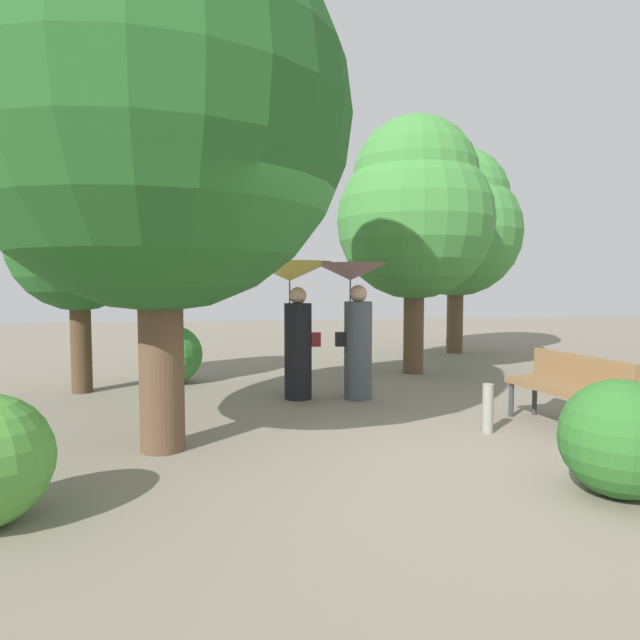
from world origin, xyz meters
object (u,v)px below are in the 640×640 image
at_px(person_left, 293,300).
at_px(path_marker_post, 488,408).
at_px(park_bench, 569,384).
at_px(tree_mid_right, 456,222).
at_px(tree_near_right, 415,208).
at_px(tree_near_left, 78,232).
at_px(person_right, 354,309).
at_px(tree_mid_left, 156,86).

bearing_deg(person_left, path_marker_post, -141.82).
distance_m(park_bench, path_marker_post, 0.99).
bearing_deg(tree_mid_right, tree_near_right, -128.05).
relative_size(tree_near_left, tree_near_right, 0.78).
xyz_separation_m(park_bench, tree_near_right, (-0.30, 3.98, 2.49)).
relative_size(park_bench, tree_mid_right, 0.32).
bearing_deg(path_marker_post, person_left, 130.42).
bearing_deg(path_marker_post, person_right, 116.49).
distance_m(tree_mid_left, path_marker_post, 4.70).
relative_size(park_bench, path_marker_post, 2.85).
xyz_separation_m(person_left, tree_near_left, (-3.05, 1.07, 0.99)).
bearing_deg(person_right, tree_near_right, -42.28).
bearing_deg(tree_mid_left, person_right, 38.34).
height_order(tree_near_left, path_marker_post, tree_near_left).
bearing_deg(path_marker_post, tree_near_left, 146.57).
relative_size(person_right, tree_near_right, 0.41).
xyz_separation_m(person_left, park_bench, (2.80, -2.19, -0.90)).
relative_size(tree_near_left, tree_mid_left, 0.65).
bearing_deg(tree_mid_left, person_left, 52.73).
relative_size(tree_mid_left, path_marker_post, 10.27).
distance_m(park_bench, tree_mid_left, 5.31).
bearing_deg(tree_near_right, park_bench, -85.65).
relative_size(tree_near_left, tree_mid_right, 0.75).
distance_m(person_left, tree_mid_right, 6.55).
distance_m(tree_mid_right, path_marker_post, 7.64).
bearing_deg(path_marker_post, tree_mid_left, 179.10).
relative_size(tree_near_right, tree_mid_left, 0.84).
bearing_deg(tree_mid_left, park_bench, -1.19).
height_order(tree_near_right, tree_mid_right, tree_mid_right).
xyz_separation_m(park_bench, tree_mid_right, (1.74, 6.60, 2.59)).
height_order(person_left, person_right, person_left).
bearing_deg(park_bench, tree_mid_left, -96.60).
height_order(park_bench, tree_near_left, tree_near_left).
bearing_deg(person_right, park_bench, -138.32).
bearing_deg(tree_near_left, tree_near_right, 7.41).
bearing_deg(person_left, tree_mid_left, 140.48).
bearing_deg(tree_mid_right, person_right, -128.92).
height_order(person_right, tree_mid_left, tree_mid_left).
xyz_separation_m(person_left, path_marker_post, (1.84, -2.16, -1.14)).
distance_m(tree_near_right, tree_mid_right, 3.32).
bearing_deg(tree_near_right, person_left, -144.28).
xyz_separation_m(tree_near_left, tree_mid_right, (7.59, 3.34, 0.70)).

